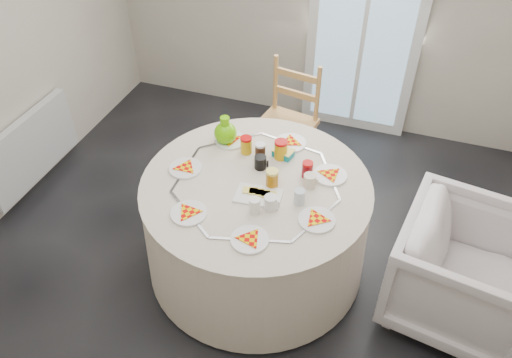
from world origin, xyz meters
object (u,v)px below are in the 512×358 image
(table, at_px, (256,226))
(wooden_chair, at_px, (285,127))
(green_pitcher, at_px, (225,130))
(armchair, at_px, (466,272))
(radiator, at_px, (32,148))

(table, height_order, wooden_chair, wooden_chair)
(wooden_chair, bearing_deg, green_pitcher, -97.85)
(table, xyz_separation_m, green_pitcher, (-0.34, 0.34, 0.49))
(table, relative_size, green_pitcher, 7.50)
(table, xyz_separation_m, armchair, (1.37, 0.03, 0.02))
(radiator, relative_size, table, 0.65)
(radiator, xyz_separation_m, wooden_chair, (1.91, 0.84, 0.09))
(table, height_order, green_pitcher, green_pitcher)
(radiator, bearing_deg, green_pitcher, 4.36)
(armchair, bearing_deg, green_pitcher, 88.96)
(armchair, bearing_deg, wooden_chair, 64.57)
(table, relative_size, wooden_chair, 1.52)
(table, bearing_deg, armchair, 1.46)
(radiator, distance_m, armchair, 3.39)
(table, relative_size, armchair, 1.80)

